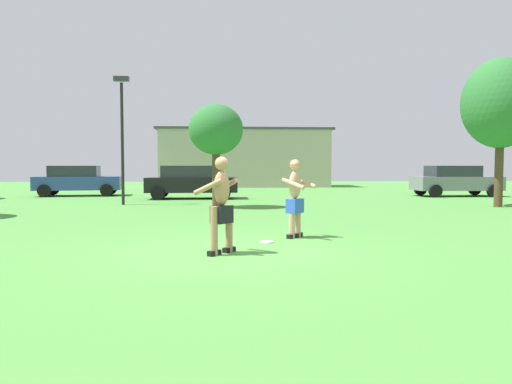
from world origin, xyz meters
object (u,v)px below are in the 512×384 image
at_px(tree_right_field, 216,131).
at_px(tree_near_building, 501,104).
at_px(frisbee, 267,242).
at_px(player_with_cap, 295,194).
at_px(car_blue_far_end, 78,180).
at_px(player_in_black, 221,203).
at_px(car_gray_mid_lot, 455,180).
at_px(lamp_post, 122,125).
at_px(car_black_near_post, 191,181).

distance_m(tree_right_field, tree_near_building, 10.80).
bearing_deg(frisbee, player_with_cap, 42.82).
relative_size(frisbee, car_blue_far_end, 0.06).
height_order(player_in_black, car_gray_mid_lot, player_in_black).
relative_size(player_in_black, tree_near_building, 0.31).
xyz_separation_m(car_blue_far_end, lamp_post, (3.55, -6.05, 2.37)).
height_order(player_in_black, frisbee, player_in_black).
bearing_deg(lamp_post, car_black_near_post, 53.94).
distance_m(car_gray_mid_lot, lamp_post, 16.78).
bearing_deg(car_blue_far_end, tree_right_field, -46.25).
bearing_deg(player_with_cap, frisbee, -137.18).
xyz_separation_m(player_in_black, tree_near_building, (10.55, 9.03, 3.00)).
bearing_deg(car_black_near_post, frisbee, -79.91).
xyz_separation_m(player_with_cap, frisbee, (-0.68, -0.63, -0.93)).
bearing_deg(frisbee, lamp_post, 116.11).
bearing_deg(tree_near_building, player_with_cap, -141.12).
distance_m(lamp_post, tree_near_building, 14.68).
height_order(frisbee, car_black_near_post, car_black_near_post).
bearing_deg(car_gray_mid_lot, player_in_black, -128.00).
relative_size(player_with_cap, car_blue_far_end, 0.38).
height_order(player_with_cap, tree_near_building, tree_near_building).
distance_m(car_black_near_post, lamp_post, 4.87).
relative_size(tree_right_field, tree_near_building, 0.69).
distance_m(car_blue_far_end, lamp_post, 7.40).
bearing_deg(tree_right_field, lamp_post, 157.10).
relative_size(player_with_cap, car_gray_mid_lot, 0.40).
bearing_deg(car_gray_mid_lot, car_blue_far_end, 174.93).
bearing_deg(car_gray_mid_lot, tree_right_field, -154.31).
relative_size(car_blue_far_end, tree_near_building, 0.79).
height_order(frisbee, car_blue_far_end, car_blue_far_end).
distance_m(player_with_cap, player_in_black, 2.42).
height_order(car_gray_mid_lot, tree_right_field, tree_right_field).
relative_size(frisbee, tree_right_field, 0.07).
bearing_deg(player_with_cap, car_blue_far_end, 120.62).
distance_m(player_with_cap, car_gray_mid_lot, 17.21).
relative_size(player_in_black, tree_right_field, 0.44).
bearing_deg(player_with_cap, lamp_post, 120.78).
relative_size(car_black_near_post, tree_near_building, 0.77).
distance_m(player_with_cap, tree_near_building, 11.87).
xyz_separation_m(player_with_cap, car_gray_mid_lot, (10.48, 13.65, -0.12)).
bearing_deg(tree_right_field, frisbee, -82.41).
bearing_deg(car_blue_far_end, car_black_near_post, -23.39).
distance_m(car_gray_mid_lot, car_blue_far_end, 19.67).
xyz_separation_m(player_with_cap, lamp_post, (-5.56, 9.34, 2.25)).
xyz_separation_m(player_with_cap, tree_near_building, (8.95, 7.21, 2.97)).
height_order(car_blue_far_end, tree_near_building, tree_near_building).
relative_size(car_gray_mid_lot, tree_near_building, 0.76).
xyz_separation_m(car_gray_mid_lot, car_blue_far_end, (-19.59, 1.74, 0.00)).
bearing_deg(car_black_near_post, lamp_post, -126.06).
bearing_deg(frisbee, car_gray_mid_lot, 51.99).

